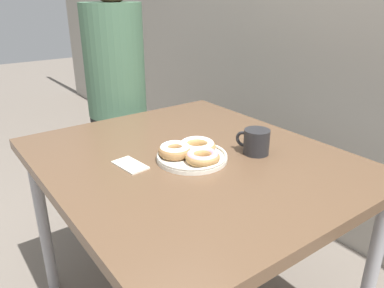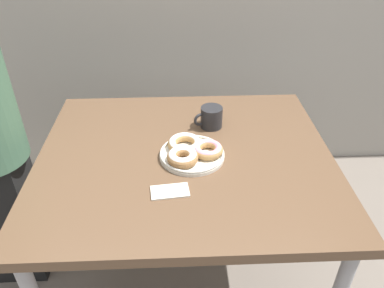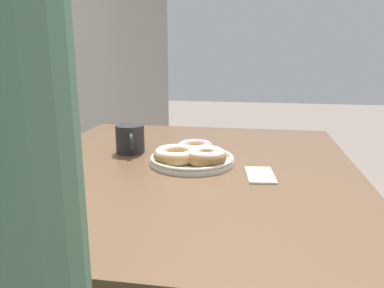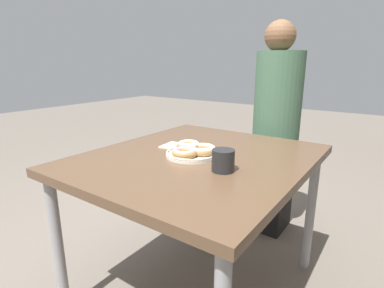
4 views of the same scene
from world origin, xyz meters
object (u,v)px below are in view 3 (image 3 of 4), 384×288
(coffee_mug, at_px, (130,139))
(napkin, at_px, (260,175))
(dining_table, at_px, (185,189))
(donut_plate, at_px, (192,155))

(coffee_mug, height_order, napkin, coffee_mug)
(coffee_mug, bearing_deg, napkin, -112.62)
(dining_table, xyz_separation_m, napkin, (-0.06, -0.22, 0.07))
(donut_plate, relative_size, coffee_mug, 2.09)
(donut_plate, height_order, coffee_mug, coffee_mug)
(dining_table, relative_size, napkin, 8.32)
(coffee_mug, xyz_separation_m, napkin, (-0.18, -0.42, -0.04))
(coffee_mug, relative_size, napkin, 0.92)
(donut_plate, distance_m, napkin, 0.22)
(donut_plate, distance_m, coffee_mug, 0.24)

